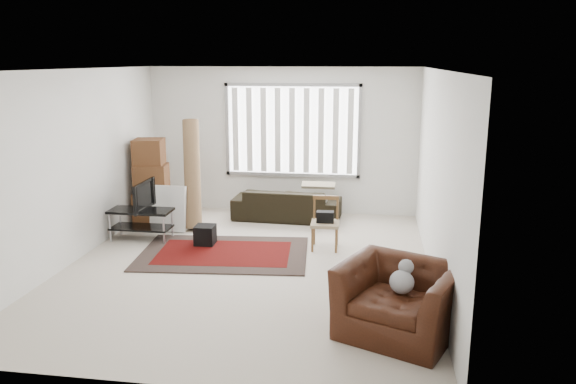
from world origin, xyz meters
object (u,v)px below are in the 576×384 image
side_chair (325,221)px  moving_boxes (151,184)px  tv_stand (141,218)px  armchair (399,295)px  sofa (287,199)px

side_chair → moving_boxes: bearing=160.9°
tv_stand → armchair: 4.75m
moving_boxes → side_chair: (3.15, -0.96, -0.25)m
moving_boxes → side_chair: size_ratio=1.88×
moving_boxes → sofa: moving_boxes is taller
moving_boxes → armchair: bearing=-40.9°
tv_stand → side_chair: (2.95, 0.01, 0.08)m
tv_stand → moving_boxes: (-0.20, 0.97, 0.33)m
tv_stand → side_chair: side_chair is taller
moving_boxes → armchair: 5.50m
tv_stand → sofa: size_ratio=0.52×
moving_boxes → side_chair: moving_boxes is taller
armchair → moving_boxes: bearing=162.7°
tv_stand → moving_boxes: bearing=101.6°
tv_stand → moving_boxes: moving_boxes is taller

